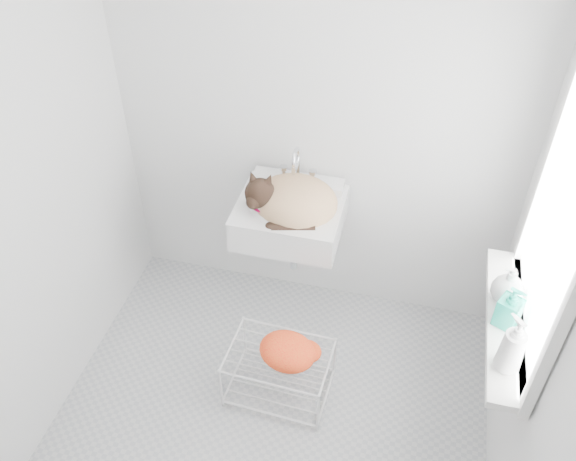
% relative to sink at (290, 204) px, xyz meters
% --- Properties ---
extents(floor, '(2.20, 2.00, 0.02)m').
position_rel_sink_xyz_m(floor, '(0.08, -0.74, -0.85)').
color(floor, '#ADADAE').
rests_on(floor, ground).
extents(back_wall, '(2.20, 0.02, 2.50)m').
position_rel_sink_xyz_m(back_wall, '(0.08, 0.26, 0.40)').
color(back_wall, silver).
rests_on(back_wall, ground).
extents(right_wall, '(0.02, 2.00, 2.50)m').
position_rel_sink_xyz_m(right_wall, '(1.18, -0.74, 0.40)').
color(right_wall, silver).
rests_on(right_wall, ground).
extents(left_wall, '(0.02, 2.00, 2.50)m').
position_rel_sink_xyz_m(left_wall, '(-1.02, -0.74, 0.40)').
color(left_wall, silver).
rests_on(left_wall, ground).
extents(window_glass, '(0.01, 0.80, 1.00)m').
position_rel_sink_xyz_m(window_glass, '(1.16, -0.54, 0.50)').
color(window_glass, white).
rests_on(window_glass, right_wall).
extents(window_frame, '(0.04, 0.90, 1.10)m').
position_rel_sink_xyz_m(window_frame, '(1.15, -0.54, 0.50)').
color(window_frame, white).
rests_on(window_frame, right_wall).
extents(windowsill, '(0.16, 0.88, 0.04)m').
position_rel_sink_xyz_m(windowsill, '(1.09, -0.54, -0.02)').
color(windowsill, white).
rests_on(windowsill, right_wall).
extents(sink, '(0.55, 0.48, 0.22)m').
position_rel_sink_xyz_m(sink, '(0.00, 0.00, 0.00)').
color(sink, white).
rests_on(sink, back_wall).
extents(faucet, '(0.20, 0.14, 0.20)m').
position_rel_sink_xyz_m(faucet, '(0.00, 0.18, 0.14)').
color(faucet, silver).
rests_on(faucet, sink).
extents(cat, '(0.46, 0.37, 0.29)m').
position_rel_sink_xyz_m(cat, '(0.01, -0.02, 0.04)').
color(cat, tan).
rests_on(cat, sink).
extents(wire_rack, '(0.53, 0.39, 0.31)m').
position_rel_sink_xyz_m(wire_rack, '(0.08, -0.55, -0.70)').
color(wire_rack, silver).
rests_on(wire_rack, floor).
extents(towel, '(0.34, 0.28, 0.12)m').
position_rel_sink_xyz_m(towel, '(0.13, -0.57, -0.51)').
color(towel, orange).
rests_on(towel, wire_rack).
extents(bottle_a, '(0.12, 0.12, 0.23)m').
position_rel_sink_xyz_m(bottle_a, '(1.08, -0.80, 0.00)').
color(bottle_a, white).
rests_on(bottle_a, windowsill).
extents(bottle_b, '(0.12, 0.12, 0.20)m').
position_rel_sink_xyz_m(bottle_b, '(1.08, -0.56, 0.00)').
color(bottle_b, '#107C66').
rests_on(bottle_b, windowsill).
extents(bottle_c, '(0.15, 0.15, 0.19)m').
position_rel_sink_xyz_m(bottle_c, '(1.08, -0.43, 0.00)').
color(bottle_c, silver).
rests_on(bottle_c, windowsill).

